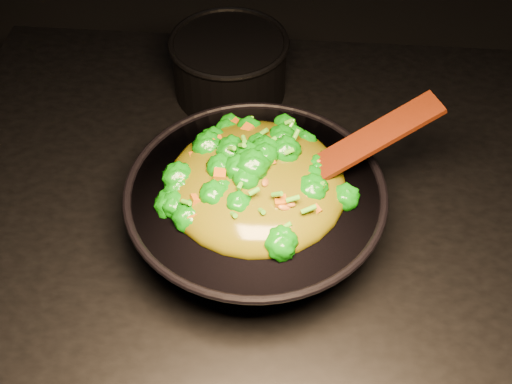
# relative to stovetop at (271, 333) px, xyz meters

# --- Properties ---
(stovetop) EXTENTS (1.20, 0.90, 0.90)m
(stovetop) POSITION_rel_stovetop_xyz_m (0.00, 0.00, 0.00)
(stovetop) COLOR black
(stovetop) RESTS_ON ground
(wok) EXTENTS (0.48, 0.48, 0.10)m
(wok) POSITION_rel_stovetop_xyz_m (-0.03, -0.08, 0.50)
(wok) COLOR black
(wok) RESTS_ON stovetop
(stir_fry) EXTENTS (0.27, 0.27, 0.09)m
(stir_fry) POSITION_rel_stovetop_xyz_m (-0.03, -0.07, 0.60)
(stir_fry) COLOR #0E7608
(stir_fry) RESTS_ON wok
(spatula) EXTENTS (0.27, 0.16, 0.12)m
(spatula) POSITION_rel_stovetop_xyz_m (0.10, -0.04, 0.61)
(spatula) COLOR #3D1D09
(spatula) RESTS_ON wok
(back_pot) EXTENTS (0.24, 0.24, 0.12)m
(back_pot) POSITION_rel_stovetop_xyz_m (-0.10, 0.27, 0.51)
(back_pot) COLOR black
(back_pot) RESTS_ON stovetop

